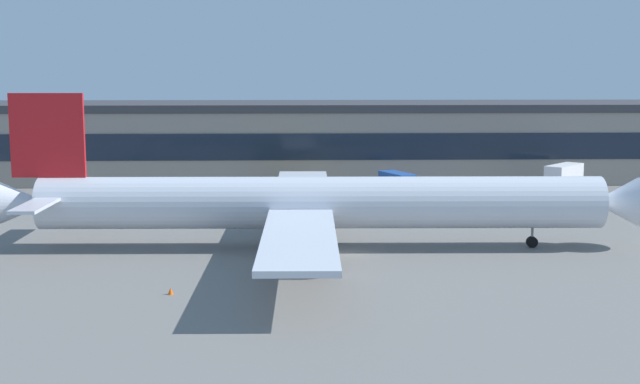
{
  "coord_description": "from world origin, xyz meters",
  "views": [
    {
      "loc": [
        -5.19,
        -80.32,
        17.79
      ],
      "look_at": [
        -2.37,
        6.36,
        5.0
      ],
      "focal_mm": 48.07,
      "sensor_mm": 36.0,
      "label": 1
    }
  ],
  "objects_px": {
    "pushback_tractor": "(287,185)",
    "stair_truck": "(396,184)",
    "traffic_cone_0": "(171,291)",
    "follow_me_car": "(478,190)",
    "baggage_tug": "(127,190)",
    "catering_truck": "(564,178)",
    "airliner": "(312,203)"
  },
  "relations": [
    {
      "from": "stair_truck",
      "to": "follow_me_car",
      "type": "xyz_separation_m",
      "value": [
        11.13,
        0.1,
        -0.89
      ]
    },
    {
      "from": "airliner",
      "to": "follow_me_car",
      "type": "xyz_separation_m",
      "value": [
        23.33,
        31.7,
        -3.44
      ]
    },
    {
      "from": "pushback_tractor",
      "to": "baggage_tug",
      "type": "xyz_separation_m",
      "value": [
        -21.62,
        -4.7,
        0.04
      ]
    },
    {
      "from": "baggage_tug",
      "to": "traffic_cone_0",
      "type": "xyz_separation_m",
      "value": [
        12.83,
        -50.16,
        -0.81
      ]
    },
    {
      "from": "follow_me_car",
      "to": "traffic_cone_0",
      "type": "bearing_deg",
      "value": -125.59
    },
    {
      "from": "airliner",
      "to": "stair_truck",
      "type": "relative_size",
      "value": 9.82
    },
    {
      "from": "pushback_tractor",
      "to": "traffic_cone_0",
      "type": "bearing_deg",
      "value": -99.11
    },
    {
      "from": "follow_me_car",
      "to": "airliner",
      "type": "bearing_deg",
      "value": -126.35
    },
    {
      "from": "follow_me_car",
      "to": "baggage_tug",
      "type": "relative_size",
      "value": 1.19
    },
    {
      "from": "airliner",
      "to": "traffic_cone_0",
      "type": "distance_m",
      "value": 20.94
    },
    {
      "from": "airliner",
      "to": "follow_me_car",
      "type": "bearing_deg",
      "value": 53.65
    },
    {
      "from": "follow_me_car",
      "to": "traffic_cone_0",
      "type": "xyz_separation_m",
      "value": [
        -34.83,
        -48.66,
        -0.81
      ]
    },
    {
      "from": "airliner",
      "to": "traffic_cone_0",
      "type": "relative_size",
      "value": 113.43
    },
    {
      "from": "follow_me_car",
      "to": "baggage_tug",
      "type": "height_order",
      "value": "same"
    },
    {
      "from": "catering_truck",
      "to": "airliner",
      "type": "bearing_deg",
      "value": -135.98
    },
    {
      "from": "stair_truck",
      "to": "traffic_cone_0",
      "type": "bearing_deg",
      "value": -116.01
    },
    {
      "from": "airliner",
      "to": "catering_truck",
      "type": "xyz_separation_m",
      "value": [
        36.23,
        35.01,
        -2.23
      ]
    },
    {
      "from": "stair_truck",
      "to": "follow_me_car",
      "type": "relative_size",
      "value": 1.35
    },
    {
      "from": "stair_truck",
      "to": "baggage_tug",
      "type": "height_order",
      "value": "stair_truck"
    },
    {
      "from": "baggage_tug",
      "to": "traffic_cone_0",
      "type": "height_order",
      "value": "baggage_tug"
    },
    {
      "from": "pushback_tractor",
      "to": "baggage_tug",
      "type": "height_order",
      "value": "baggage_tug"
    },
    {
      "from": "pushback_tractor",
      "to": "stair_truck",
      "type": "height_order",
      "value": "stair_truck"
    },
    {
      "from": "stair_truck",
      "to": "pushback_tractor",
      "type": "bearing_deg",
      "value": 157.09
    },
    {
      "from": "follow_me_car",
      "to": "catering_truck",
      "type": "bearing_deg",
      "value": 14.43
    },
    {
      "from": "catering_truck",
      "to": "traffic_cone_0",
      "type": "relative_size",
      "value": 12.65
    },
    {
      "from": "baggage_tug",
      "to": "catering_truck",
      "type": "bearing_deg",
      "value": 1.72
    },
    {
      "from": "pushback_tractor",
      "to": "follow_me_car",
      "type": "height_order",
      "value": "follow_me_car"
    },
    {
      "from": "pushback_tractor",
      "to": "catering_truck",
      "type": "height_order",
      "value": "catering_truck"
    },
    {
      "from": "baggage_tug",
      "to": "stair_truck",
      "type": "bearing_deg",
      "value": -2.51
    },
    {
      "from": "follow_me_car",
      "to": "baggage_tug",
      "type": "distance_m",
      "value": 47.68
    },
    {
      "from": "baggage_tug",
      "to": "traffic_cone_0",
      "type": "bearing_deg",
      "value": -75.66
    },
    {
      "from": "traffic_cone_0",
      "to": "pushback_tractor",
      "type": "bearing_deg",
      "value": 80.89
    }
  ]
}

